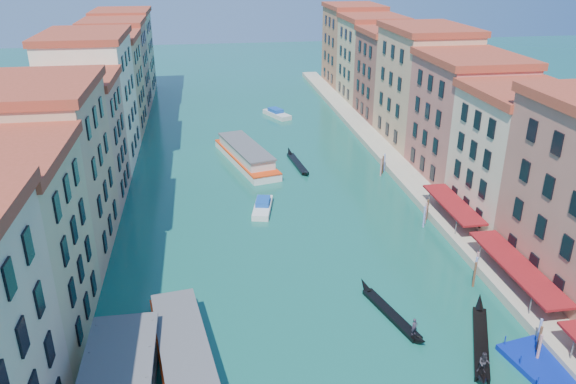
% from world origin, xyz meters
% --- Properties ---
extents(left_bank_palazzos, '(12.80, 128.40, 21.00)m').
position_xyz_m(left_bank_palazzos, '(-26.00, 64.68, 9.71)').
color(left_bank_palazzos, '#CEB58F').
rests_on(left_bank_palazzos, ground).
extents(right_bank_palazzos, '(12.80, 128.40, 21.00)m').
position_xyz_m(right_bank_palazzos, '(30.00, 65.00, 9.75)').
color(right_bank_palazzos, '#AB533D').
rests_on(right_bank_palazzos, ground).
extents(quay, '(4.00, 140.00, 1.00)m').
position_xyz_m(quay, '(22.00, 65.00, 0.50)').
color(quay, '#ABA48A').
rests_on(quay, ground).
extents(restaurant_awnings, '(3.20, 44.55, 3.12)m').
position_xyz_m(restaurant_awnings, '(22.19, 23.00, 2.99)').
color(restaurant_awnings, maroon).
rests_on(restaurant_awnings, ground).
extents(mooring_poles_right, '(1.44, 54.24, 3.20)m').
position_xyz_m(mooring_poles_right, '(19.10, 28.80, 1.30)').
color(mooring_poles_right, '#542E1D').
rests_on(mooring_poles_right, ground).
extents(vaporetto_near, '(6.93, 18.80, 2.73)m').
position_xyz_m(vaporetto_near, '(-11.18, 17.08, 1.23)').
color(vaporetto_near, silver).
rests_on(vaporetto_near, ground).
extents(vaporetto_far, '(9.56, 20.83, 3.02)m').
position_xyz_m(vaporetto_far, '(-1.83, 66.31, 1.36)').
color(vaporetto_far, silver).
rests_on(vaporetto_far, ground).
extents(gondola_fore, '(3.84, 11.36, 2.30)m').
position_xyz_m(gondola_fore, '(8.32, 21.35, 0.39)').
color(gondola_fore, black).
rests_on(gondola_fore, ground).
extents(gondola_right, '(6.59, 12.64, 2.69)m').
position_xyz_m(gondola_right, '(14.76, 15.74, 0.51)').
color(gondola_right, black).
rests_on(gondola_right, ground).
extents(gondola_far, '(2.19, 12.62, 1.79)m').
position_xyz_m(gondola_far, '(6.40, 64.02, 0.37)').
color(gondola_far, black).
rests_on(gondola_far, ground).
extents(motorboat_mid, '(3.62, 7.28, 1.44)m').
position_xyz_m(motorboat_mid, '(-1.17, 47.27, 0.56)').
color(motorboat_mid, silver).
rests_on(motorboat_mid, ground).
extents(motorboat_far, '(5.45, 8.20, 1.63)m').
position_xyz_m(motorboat_far, '(7.06, 93.77, 0.63)').
color(motorboat_far, silver).
rests_on(motorboat_far, ground).
extents(blue_dock, '(5.21, 6.87, 0.52)m').
position_xyz_m(blue_dock, '(18.50, 12.51, 0.26)').
color(blue_dock, '#082093').
rests_on(blue_dock, ground).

